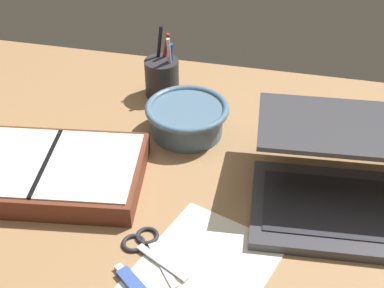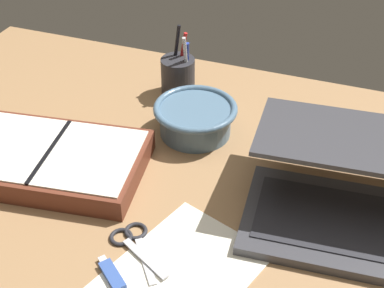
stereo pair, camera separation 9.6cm
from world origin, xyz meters
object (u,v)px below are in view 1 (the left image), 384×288
pen_cup (162,77)px  bowl (187,118)px  planner (48,171)px  scissors (146,245)px  laptop (354,182)px

pen_cup → bowl: bearing=-56.3°
pen_cup → planner: (-12.23, -34.08, -2.22)cm
planner → scissors: (21.99, -11.47, -1.94)cm
laptop → pen_cup: size_ratio=2.33×
laptop → bowl: 35.65cm
laptop → pen_cup: (-41.73, 27.68, -0.43)cm
pen_cup → planner: 36.27cm
laptop → scissors: bearing=-155.7°
bowl → scissors: bowl is taller
laptop → planner: bearing=-178.1°
bowl → scissors: bearing=-88.7°
laptop → scissors: size_ratio=2.95×
bowl → pen_cup: size_ratio=1.09×
planner → scissors: size_ratio=2.99×
bowl → pen_cup: (-9.03, 13.55, 0.79)cm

